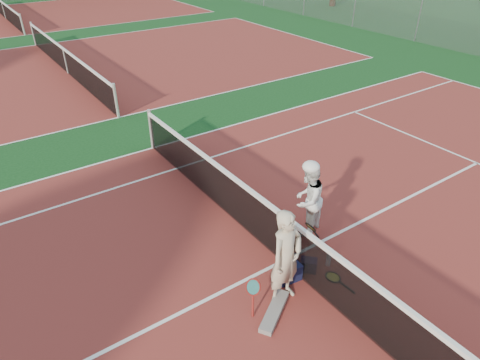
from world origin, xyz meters
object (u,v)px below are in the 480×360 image
racket_red (253,294)px  sports_bag_purple (309,265)px  water_bottle (329,259)px  racket_spare (333,277)px  sports_bag_navy (288,272)px  racket_black_held (310,233)px  player_a (286,257)px  net_main (284,239)px  player_b (308,200)px

racket_red → sports_bag_purple: bearing=-48.3°
water_bottle → racket_red: bearing=-179.7°
water_bottle → racket_spare: bearing=-119.1°
sports_bag_navy → racket_black_held: bearing=27.8°
racket_black_held → racket_spare: size_ratio=0.84×
player_a → racket_spare: player_a is taller
racket_red → sports_bag_navy: 0.89m
sports_bag_purple → sports_bag_navy: bearing=175.7°
racket_spare → sports_bag_purple: bearing=26.2°
water_bottle → sports_bag_purple: bearing=163.7°
net_main → racket_spare: (0.45, -0.82, -0.49)m
player_a → racket_red: (-0.54, 0.11, -0.56)m
net_main → racket_spare: 1.06m
sports_bag_purple → net_main: bearing=118.1°
sports_bag_purple → player_b: bearing=50.9°
sports_bag_navy → water_bottle: (0.81, -0.14, -0.01)m
net_main → racket_red: size_ratio=19.71×
player_b → racket_spare: (-0.48, -1.25, -0.74)m
racket_red → sports_bag_navy: bearing=-43.5°
player_b → water_bottle: (-0.32, -0.97, -0.61)m
water_bottle → player_b: bearing=71.7°
player_b → racket_spare: bearing=47.8°
player_a → water_bottle: size_ratio=5.62×
net_main → water_bottle: net_main is taller
player_b → player_a: bearing=15.4°
racket_spare → sports_bag_purple: 0.46m
net_main → player_b: (0.93, 0.43, 0.25)m
player_a → sports_bag_navy: (0.32, 0.26, -0.68)m
net_main → racket_spare: size_ratio=18.30×
racket_spare → racket_red: bearing=76.6°
player_a → water_bottle: 1.34m
sports_bag_purple → water_bottle: (0.38, -0.11, 0.03)m
player_a → racket_red: 0.79m
player_a → racket_spare: 1.29m
racket_red → sports_bag_purple: racket_red is taller
water_bottle → net_main: bearing=138.5°
player_a → sports_bag_navy: bearing=29.3°
racket_red → racket_spare: racket_red is taller
net_main → racket_red: 1.23m
racket_black_held → sports_bag_purple: size_ratio=1.76×
racket_spare → water_bottle: size_ratio=2.00×
net_main → water_bottle: (0.61, -0.54, -0.36)m
racket_spare → sports_bag_navy: bearing=53.9°
sports_bag_purple → water_bottle: size_ratio=0.96×
player_a → racket_red: player_a is taller
player_a → sports_bag_navy: 0.80m
racket_red → water_bottle: size_ratio=1.86×
net_main → racket_black_held: (0.74, 0.11, -0.26)m
player_a → water_bottle: player_a is taller
player_b → sports_bag_navy: (-1.13, -0.83, -0.60)m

